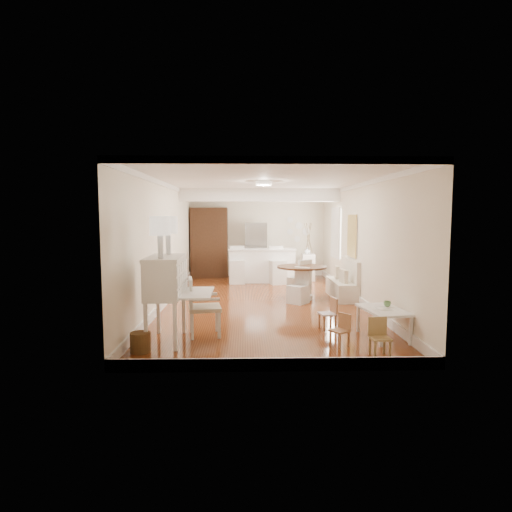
{
  "coord_description": "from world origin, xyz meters",
  "views": [
    {
      "loc": [
        -0.4,
        -9.96,
        2.06
      ],
      "look_at": [
        -0.15,
        0.3,
        1.07
      ],
      "focal_mm": 30.0,
      "sensor_mm": 36.0,
      "label": 1
    }
  ],
  "objects_px": {
    "kids_chair_a": "(340,330)",
    "dining_table": "(302,283)",
    "kids_table": "(383,323)",
    "breakfast_counter": "(262,265)",
    "sideboard": "(308,267)",
    "bar_stool_left": "(237,265)",
    "pantry_cabinet": "(209,243)",
    "gustavian_armchair": "(205,307)",
    "kids_chair_b": "(328,313)",
    "kids_chair_c": "(380,338)",
    "wicker_basket": "(140,342)",
    "secretary_bureau": "(166,299)",
    "fridge": "(267,250)",
    "slip_chair_far": "(299,277)",
    "slip_chair_near": "(298,286)",
    "bar_stool_right": "(278,265)"
  },
  "relations": [
    {
      "from": "sideboard",
      "to": "wicker_basket",
      "type": "bearing_deg",
      "value": -111.72
    },
    {
      "from": "secretary_bureau",
      "to": "slip_chair_near",
      "type": "height_order",
      "value": "secretary_bureau"
    },
    {
      "from": "dining_table",
      "to": "fridge",
      "type": "distance_m",
      "value": 3.89
    },
    {
      "from": "slip_chair_near",
      "to": "sideboard",
      "type": "bearing_deg",
      "value": 117.53
    },
    {
      "from": "kids_chair_a",
      "to": "dining_table",
      "type": "relative_size",
      "value": 0.44
    },
    {
      "from": "bar_stool_left",
      "to": "pantry_cabinet",
      "type": "height_order",
      "value": "pantry_cabinet"
    },
    {
      "from": "bar_stool_left",
      "to": "fridge",
      "type": "bearing_deg",
      "value": 52.69
    },
    {
      "from": "slip_chair_near",
      "to": "fridge",
      "type": "height_order",
      "value": "fridge"
    },
    {
      "from": "breakfast_counter",
      "to": "wicker_basket",
      "type": "bearing_deg",
      "value": -107.2
    },
    {
      "from": "wicker_basket",
      "to": "fridge",
      "type": "bearing_deg",
      "value": 73.64
    },
    {
      "from": "kids_chair_a",
      "to": "kids_chair_c",
      "type": "height_order",
      "value": "kids_chair_c"
    },
    {
      "from": "dining_table",
      "to": "bar_stool_left",
      "type": "relative_size",
      "value": 1.07
    },
    {
      "from": "gustavian_armchair",
      "to": "kids_chair_a",
      "type": "height_order",
      "value": "gustavian_armchair"
    },
    {
      "from": "kids_table",
      "to": "bar_stool_left",
      "type": "height_order",
      "value": "bar_stool_left"
    },
    {
      "from": "secretary_bureau",
      "to": "sideboard",
      "type": "distance_m",
      "value": 7.45
    },
    {
      "from": "kids_chair_b",
      "to": "kids_chair_c",
      "type": "distance_m",
      "value": 1.6
    },
    {
      "from": "wicker_basket",
      "to": "kids_chair_b",
      "type": "xyz_separation_m",
      "value": [
        3.06,
        1.23,
        0.14
      ]
    },
    {
      "from": "kids_chair_c",
      "to": "slip_chair_far",
      "type": "height_order",
      "value": "slip_chair_far"
    },
    {
      "from": "secretary_bureau",
      "to": "wicker_basket",
      "type": "xyz_separation_m",
      "value": [
        -0.29,
        -0.54,
        -0.55
      ]
    },
    {
      "from": "gustavian_armchair",
      "to": "bar_stool_left",
      "type": "xyz_separation_m",
      "value": [
        0.45,
        5.6,
        0.06
      ]
    },
    {
      "from": "breakfast_counter",
      "to": "slip_chair_far",
      "type": "bearing_deg",
      "value": -69.26
    },
    {
      "from": "bar_stool_left",
      "to": "gustavian_armchair",
      "type": "bearing_deg",
      "value": -95.97
    },
    {
      "from": "wicker_basket",
      "to": "kids_table",
      "type": "distance_m",
      "value": 3.95
    },
    {
      "from": "kids_table",
      "to": "breakfast_counter",
      "type": "height_order",
      "value": "breakfast_counter"
    },
    {
      "from": "slip_chair_far",
      "to": "breakfast_counter",
      "type": "xyz_separation_m",
      "value": [
        -0.86,
        2.28,
        0.04
      ]
    },
    {
      "from": "kids_chair_a",
      "to": "dining_table",
      "type": "xyz_separation_m",
      "value": [
        -0.1,
        3.79,
        0.15
      ]
    },
    {
      "from": "kids_chair_c",
      "to": "wicker_basket",
      "type": "bearing_deg",
      "value": 172.21
    },
    {
      "from": "gustavian_armchair",
      "to": "slip_chair_near",
      "type": "distance_m",
      "value": 3.28
    },
    {
      "from": "kids_table",
      "to": "breakfast_counter",
      "type": "xyz_separation_m",
      "value": [
        -1.8,
        6.1,
        0.27
      ]
    },
    {
      "from": "dining_table",
      "to": "pantry_cabinet",
      "type": "bearing_deg",
      "value": 123.78
    },
    {
      "from": "gustavian_armchair",
      "to": "wicker_basket",
      "type": "xyz_separation_m",
      "value": [
        -0.89,
        -0.88,
        -0.35
      ]
    },
    {
      "from": "gustavian_armchair",
      "to": "slip_chair_far",
      "type": "bearing_deg",
      "value": -38.95
    },
    {
      "from": "wicker_basket",
      "to": "slip_chair_near",
      "type": "bearing_deg",
      "value": 51.48
    },
    {
      "from": "bar_stool_right",
      "to": "fridge",
      "type": "height_order",
      "value": "fridge"
    },
    {
      "from": "wicker_basket",
      "to": "kids_chair_c",
      "type": "bearing_deg",
      "value": -4.78
    },
    {
      "from": "kids_chair_b",
      "to": "kids_chair_c",
      "type": "height_order",
      "value": "kids_chair_b"
    },
    {
      "from": "kids_chair_b",
      "to": "dining_table",
      "type": "relative_size",
      "value": 0.49
    },
    {
      "from": "gustavian_armchair",
      "to": "slip_chair_far",
      "type": "relative_size",
      "value": 1.06
    },
    {
      "from": "gustavian_armchair",
      "to": "sideboard",
      "type": "bearing_deg",
      "value": -32.12
    },
    {
      "from": "kids_table",
      "to": "dining_table",
      "type": "bearing_deg",
      "value": 105.62
    },
    {
      "from": "dining_table",
      "to": "bar_stool_left",
      "type": "xyz_separation_m",
      "value": [
        -1.62,
        2.48,
        0.15
      ]
    },
    {
      "from": "sideboard",
      "to": "slip_chair_near",
      "type": "bearing_deg",
      "value": -97.17
    },
    {
      "from": "breakfast_counter",
      "to": "dining_table",
      "type": "bearing_deg",
      "value": -72.57
    },
    {
      "from": "slip_chair_far",
      "to": "secretary_bureau",
      "type": "bearing_deg",
      "value": 16.47
    },
    {
      "from": "wicker_basket",
      "to": "gustavian_armchair",
      "type": "bearing_deg",
      "value": 44.83
    },
    {
      "from": "gustavian_armchair",
      "to": "pantry_cabinet",
      "type": "height_order",
      "value": "pantry_cabinet"
    },
    {
      "from": "gustavian_armchair",
      "to": "fridge",
      "type": "bearing_deg",
      "value": -20.48
    },
    {
      "from": "kids_chair_b",
      "to": "dining_table",
      "type": "xyz_separation_m",
      "value": [
        -0.11,
        2.77,
        0.12
      ]
    },
    {
      "from": "breakfast_counter",
      "to": "kids_chair_c",
      "type": "bearing_deg",
      "value": -78.4
    },
    {
      "from": "breakfast_counter",
      "to": "sideboard",
      "type": "xyz_separation_m",
      "value": [
        1.5,
        0.47,
        -0.1
      ]
    }
  ]
}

